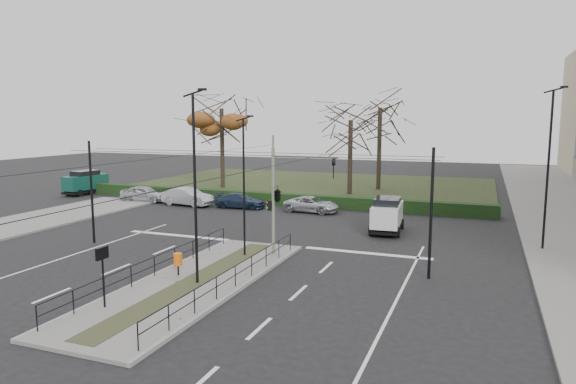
# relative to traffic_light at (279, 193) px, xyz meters

# --- Properties ---
(ground) EXTENTS (140.00, 140.00, 0.00)m
(ground) POSITION_rel_traffic_light_xyz_m (-1.83, -2.95, -3.42)
(ground) COLOR black
(ground) RESTS_ON ground
(median_island) EXTENTS (4.40, 15.00, 0.14)m
(median_island) POSITION_rel_traffic_light_xyz_m (-1.83, -5.45, -3.35)
(median_island) COLOR slate
(median_island) RESTS_ON ground
(sidewalk_east) EXTENTS (8.00, 90.00, 0.14)m
(sidewalk_east) POSITION_rel_traffic_light_xyz_m (16.17, 19.05, -3.35)
(sidewalk_east) COLOR slate
(sidewalk_east) RESTS_ON ground
(park) EXTENTS (38.00, 26.00, 0.10)m
(park) POSITION_rel_traffic_light_xyz_m (-7.83, 29.05, -3.37)
(park) COLOR black
(park) RESTS_ON ground
(hedge) EXTENTS (38.00, 1.00, 1.00)m
(hedge) POSITION_rel_traffic_light_xyz_m (-7.83, 15.65, -2.92)
(hedge) COLOR black
(hedge) RESTS_ON ground
(median_railing) EXTENTS (4.14, 13.24, 0.92)m
(median_railing) POSITION_rel_traffic_light_xyz_m (-1.83, -5.55, -2.44)
(median_railing) COLOR black
(median_railing) RESTS_ON median_island
(catenary) EXTENTS (20.00, 34.00, 6.00)m
(catenary) POSITION_rel_traffic_light_xyz_m (-1.83, -1.33, 0.00)
(catenary) COLOR black
(catenary) RESTS_ON ground
(traffic_light) EXTENTS (3.83, 2.18, 5.64)m
(traffic_light) POSITION_rel_traffic_light_xyz_m (0.00, 0.00, 0.00)
(traffic_light) COLOR gray
(traffic_light) RESTS_ON median_island
(litter_bin) EXTENTS (0.40, 0.40, 1.02)m
(litter_bin) POSITION_rel_traffic_light_xyz_m (-2.97, -5.03, -2.55)
(litter_bin) COLOR black
(litter_bin) RESTS_ON median_island
(info_panel) EXTENTS (0.13, 0.61, 2.34)m
(info_panel) POSITION_rel_traffic_light_xyz_m (-3.33, -9.51, -1.45)
(info_panel) COLOR black
(info_panel) RESTS_ON median_island
(streetlamp_median_near) EXTENTS (0.70, 0.14, 8.35)m
(streetlamp_median_near) POSITION_rel_traffic_light_xyz_m (-1.55, -5.68, 0.97)
(streetlamp_median_near) COLOR black
(streetlamp_median_near) RESTS_ON median_island
(streetlamp_median_far) EXTENTS (0.61, 0.12, 7.29)m
(streetlamp_median_far) POSITION_rel_traffic_light_xyz_m (-1.64, -0.76, 0.43)
(streetlamp_median_far) COLOR black
(streetlamp_median_far) RESTS_ON median_island
(streetlamp_sidewalk) EXTENTS (0.74, 0.15, 8.84)m
(streetlamp_sidewalk) POSITION_rel_traffic_light_xyz_m (13.16, 6.47, 1.21)
(streetlamp_sidewalk) COLOR black
(streetlamp_sidewalk) RESTS_ON sidewalk_east
(parked_car_first) EXTENTS (4.37, 2.14, 1.43)m
(parked_car_first) POSITION_rel_traffic_light_xyz_m (-18.08, 12.83, -2.70)
(parked_car_first) COLOR #A9ABB1
(parked_car_first) RESTS_ON ground
(parked_car_second) EXTENTS (4.71, 2.10, 1.50)m
(parked_car_second) POSITION_rel_traffic_light_xyz_m (-13.40, 12.47, -2.67)
(parked_car_second) COLOR #A9ABB1
(parked_car_second) RESTS_ON ground
(parked_car_third) EXTENTS (4.27, 2.01, 1.20)m
(parked_car_third) POSITION_rel_traffic_light_xyz_m (-8.71, 12.99, -2.82)
(parked_car_third) COLOR #1C2A43
(parked_car_third) RESTS_ON ground
(parked_car_fourth) EXTENTS (4.50, 2.33, 1.21)m
(parked_car_fourth) POSITION_rel_traffic_light_xyz_m (-2.64, 13.30, -2.82)
(parked_car_fourth) COLOR #A9ABB1
(parked_car_fourth) RESTS_ON ground
(white_van) EXTENTS (2.11, 4.18, 2.23)m
(white_van) POSITION_rel_traffic_light_xyz_m (4.20, 8.20, -2.25)
(white_van) COLOR silver
(white_van) RESTS_ON ground
(green_van) EXTENTS (2.21, 4.63, 2.31)m
(green_van) POSITION_rel_traffic_light_xyz_m (-26.35, 14.76, -2.21)
(green_van) COLOR #0E3E32
(green_van) RESTS_ON ground
(rust_tree) EXTENTS (9.37, 9.37, 10.88)m
(rust_tree) POSITION_rel_traffic_light_xyz_m (-15.92, 23.42, 4.94)
(rust_tree) COLOR black
(rust_tree) RESTS_ON park
(bare_tree_center) EXTENTS (6.41, 6.41, 11.06)m
(bare_tree_center) POSITION_rel_traffic_light_xyz_m (-0.24, 27.95, 4.39)
(bare_tree_center) COLOR black
(bare_tree_center) RESTS_ON park
(bare_tree_near) EXTENTS (6.50, 6.50, 9.41)m
(bare_tree_near) POSITION_rel_traffic_light_xyz_m (-2.17, 23.54, 3.24)
(bare_tree_near) COLOR black
(bare_tree_near) RESTS_ON park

